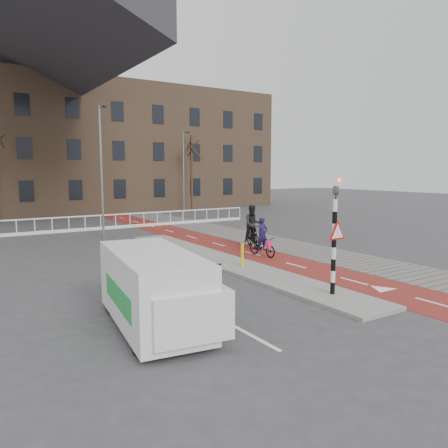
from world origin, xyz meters
TOP-DOWN VIEW (x-y plane):
  - ground at (0.00, 0.00)m, footprint 120.00×120.00m
  - bike_lane at (1.50, 10.00)m, footprint 2.50×60.00m
  - sidewalk at (4.30, 10.00)m, footprint 3.00×60.00m
  - curb_island at (-0.70, 4.00)m, footprint 1.80×16.00m
  - traffic_signal at (-0.60, -2.02)m, footprint 0.80×0.80m
  - bollard at (-0.68, 2.70)m, footprint 0.12×0.12m
  - cyclist_near at (1.54, 4.31)m, footprint 0.72×1.69m
  - cyclist_far at (2.45, 6.30)m, footprint 1.18×2.08m
  - van at (-6.20, -1.37)m, footprint 2.29×4.56m
  - railing at (-5.00, 17.00)m, footprint 28.00×0.10m
  - townhouse_row at (-3.00, 32.00)m, footprint 46.00×10.00m
  - tree_right at (9.02, 24.96)m, footprint 0.23×0.23m
  - streetlight_near at (-2.90, 13.45)m, footprint 0.12×0.12m
  - streetlight_right at (7.16, 23.00)m, footprint 0.12×0.12m

SIDE VIEW (x-z plane):
  - ground at x=0.00m, z-range 0.00..0.00m
  - bike_lane at x=1.50m, z-range 0.00..0.01m
  - sidewalk at x=4.30m, z-range 0.00..0.01m
  - curb_island at x=-0.70m, z-range 0.00..0.12m
  - railing at x=-5.00m, z-range -0.19..0.80m
  - bollard at x=-0.68m, z-range 0.12..1.01m
  - cyclist_near at x=1.54m, z-range -0.28..1.46m
  - cyclist_far at x=2.45m, z-range -0.18..1.95m
  - van at x=-6.20m, z-range 0.05..1.93m
  - traffic_signal at x=-0.60m, z-range 0.15..3.83m
  - tree_right at x=9.02m, z-range 0.00..7.07m
  - streetlight_right at x=7.16m, z-range 0.00..7.18m
  - streetlight_near at x=-2.90m, z-range 0.00..7.40m
  - townhouse_row at x=-3.00m, z-range -0.14..15.76m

